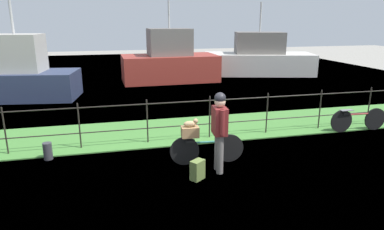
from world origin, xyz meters
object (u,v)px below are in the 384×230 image
object	(u,v)px
mooring_bollard	(48,151)
cyclist_person	(219,125)
moored_boat_mid	(20,76)
wooden_crate	(190,132)
moored_boat_far	(170,62)
moored_boat_near	(258,59)
terrier_dog	(191,123)
bicycle_parked	(358,119)
backpack_on_paving	(198,170)
bicycle_main	(206,149)

from	to	relation	value
mooring_bollard	cyclist_person	bearing A→B (deg)	-23.12
moored_boat_mid	wooden_crate	bearing A→B (deg)	-57.21
moored_boat_far	moored_boat_near	bearing A→B (deg)	10.56
wooden_crate	moored_boat_near	xyz separation A→B (m)	(6.75, 11.46, 0.13)
terrier_dog	bicycle_parked	size ratio (longest dim) A/B	0.19
terrier_dog	wooden_crate	bearing A→B (deg)	175.85
mooring_bollard	moored_boat_far	bearing A→B (deg)	64.60
backpack_on_paving	moored_boat_far	xyz separation A→B (m)	(1.45, 11.21, 0.77)
moored_boat_mid	backpack_on_paving	bearing A→B (deg)	-59.66
bicycle_parked	moored_boat_mid	size ratio (longest dim) A/B	0.37
mooring_bollard	moored_boat_mid	size ratio (longest dim) A/B	0.09
bicycle_main	moored_boat_far	xyz separation A→B (m)	(1.06, 10.49, 0.63)
backpack_on_paving	moored_boat_mid	xyz separation A→B (m)	(-5.01, 8.57, 0.71)
moored_boat_near	bicycle_main	bearing A→B (deg)	-119.08
terrier_dog	mooring_bollard	size ratio (longest dim) A/B	0.82
wooden_crate	moored_boat_mid	bearing A→B (deg)	122.79
cyclist_person	backpack_on_paving	world-z (taller)	cyclist_person
terrier_dog	bicycle_parked	bearing A→B (deg)	12.51
moored_boat_mid	bicycle_main	bearing A→B (deg)	-55.48
bicycle_main	mooring_bollard	distance (m)	3.58
bicycle_main	cyclist_person	world-z (taller)	cyclist_person
wooden_crate	backpack_on_paving	size ratio (longest dim) A/B	0.92
mooring_bollard	moored_boat_near	distance (m)	14.33
wooden_crate	bicycle_main	bearing A→B (deg)	-4.15
bicycle_parked	moored_boat_far	world-z (taller)	moored_boat_far
wooden_crate	mooring_bollard	world-z (taller)	wooden_crate
terrier_dog	backpack_on_paving	distance (m)	1.05
bicycle_main	bicycle_parked	xyz separation A→B (m)	(4.78, 1.16, 0.00)
moored_boat_near	mooring_bollard	bearing A→B (deg)	-133.24
terrier_dog	backpack_on_paving	world-z (taller)	terrier_dog
moored_boat_mid	moored_boat_near	bearing A→B (deg)	17.16
mooring_bollard	moored_boat_mid	xyz separation A→B (m)	(-1.98, 6.79, 0.71)
bicycle_main	moored_boat_far	size ratio (longest dim) A/B	0.34
bicycle_parked	moored_boat_near	xyz separation A→B (m)	(1.61, 10.33, 0.53)
backpack_on_paving	bicycle_parked	size ratio (longest dim) A/B	0.23
mooring_bollard	moored_boat_mid	world-z (taller)	moored_boat_mid
bicycle_main	bicycle_parked	distance (m)	4.91
moored_boat_near	moored_boat_mid	xyz separation A→B (m)	(-11.79, -3.64, 0.04)
terrier_dog	cyclist_person	world-z (taller)	cyclist_person
bicycle_main	wooden_crate	world-z (taller)	wooden_crate
cyclist_person	bicycle_parked	size ratio (longest dim) A/B	0.99
wooden_crate	moored_boat_near	size ratio (longest dim) A/B	0.06
cyclist_person	wooden_crate	bearing A→B (deg)	135.46
terrier_dog	mooring_bollard	distance (m)	3.34
mooring_bollard	moored_boat_far	distance (m)	10.48
backpack_on_paving	moored_boat_near	bearing A→B (deg)	-156.49
cyclist_person	moored_boat_far	world-z (taller)	moored_boat_far
cyclist_person	mooring_bollard	size ratio (longest dim) A/B	4.29
cyclist_person	moored_boat_mid	bearing A→B (deg)	123.66
cyclist_person	moored_boat_near	xyz separation A→B (m)	(6.25, 11.95, -0.13)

